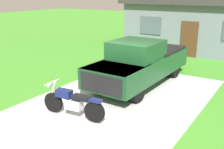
{
  "coord_description": "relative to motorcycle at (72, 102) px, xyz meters",
  "views": [
    {
      "loc": [
        4.68,
        -7.65,
        3.76
      ],
      "look_at": [
        -0.34,
        0.11,
        0.9
      ],
      "focal_mm": 43.14,
      "sensor_mm": 36.0,
      "label": 1
    }
  ],
  "objects": [
    {
      "name": "ground_plane",
      "position": [
        0.53,
        1.86,
        -0.47
      ],
      "size": [
        80.0,
        80.0,
        0.0
      ],
      "primitive_type": "plane",
      "color": "#418D29"
    },
    {
      "name": "driveway_pad",
      "position": [
        0.53,
        1.86,
        -0.47
      ],
      "size": [
        5.51,
        8.7,
        0.01
      ],
      "primitive_type": "cube",
      "color": "#B5B5B5",
      "rests_on": "ground"
    },
    {
      "name": "motorcycle",
      "position": [
        0.0,
        0.0,
        0.0
      ],
      "size": [
        2.21,
        0.7,
        1.09
      ],
      "color": "black",
      "rests_on": "ground"
    },
    {
      "name": "pickup_truck",
      "position": [
        0.33,
        3.97,
        0.48
      ],
      "size": [
        2.11,
        5.66,
        1.9
      ],
      "color": "black",
      "rests_on": "ground"
    },
    {
      "name": "neighbor_house",
      "position": [
        0.44,
        12.47,
        1.32
      ],
      "size": [
        9.6,
        5.6,
        3.5
      ],
      "color": "slate",
      "rests_on": "ground"
    }
  ]
}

